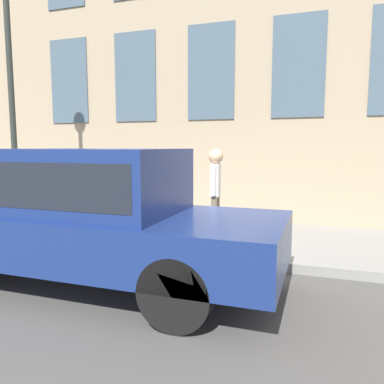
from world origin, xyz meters
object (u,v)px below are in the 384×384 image
at_px(fire_hydrant, 168,222).
at_px(parked_car_navy_near, 84,211).
at_px(person, 216,185).
at_px(street_lamp, 10,77).

xyz_separation_m(fire_hydrant, parked_car_navy_near, (-1.92, 0.43, 0.50)).
distance_m(person, street_lamp, 4.82).
distance_m(fire_hydrant, person, 1.13).
bearing_deg(fire_hydrant, person, -53.45).
xyz_separation_m(person, street_lamp, (-0.44, 4.29, 2.15)).
height_order(fire_hydrant, parked_car_navy_near, parked_car_navy_near).
relative_size(parked_car_navy_near, street_lamp, 1.06).
bearing_deg(person, street_lamp, -177.16).
relative_size(fire_hydrant, parked_car_navy_near, 0.14).
height_order(fire_hydrant, street_lamp, street_lamp).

